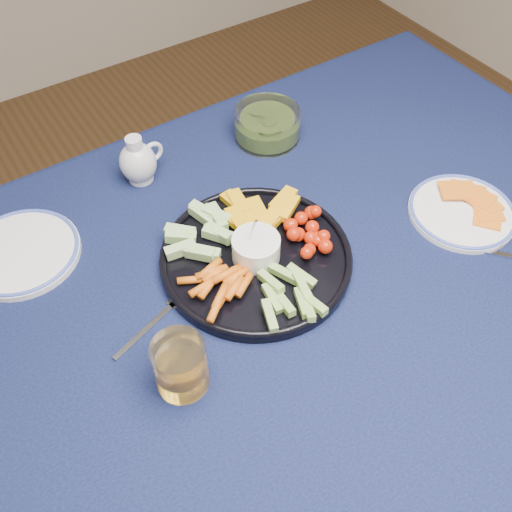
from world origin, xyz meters
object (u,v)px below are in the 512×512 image
creamer_pitcher (138,162)px  side_plate_extra (21,252)px  dining_table (251,351)px  cheese_plate (462,211)px  pickle_bowl (267,126)px  crudite_platter (255,255)px  juice_tumbler (181,368)px

creamer_pitcher → side_plate_extra: bearing=-166.0°
dining_table → cheese_plate: bearing=-1.8°
cheese_plate → side_plate_extra: 0.79m
pickle_bowl → cheese_plate: (0.17, -0.39, -0.02)m
creamer_pitcher → pickle_bowl: size_ratio=0.73×
creamer_pitcher → cheese_plate: bearing=-42.5°
creamer_pitcher → dining_table: bearing=-90.6°
pickle_bowl → side_plate_extra: bearing=-176.1°
creamer_pitcher → cheese_plate: 0.61m
side_plate_extra → dining_table: bearing=-52.5°
cheese_plate → dining_table: bearing=178.2°
pickle_bowl → creamer_pitcher: bearing=174.1°
creamer_pitcher → side_plate_extra: 0.27m
crudite_platter → dining_table: bearing=-126.3°
side_plate_extra → crudite_platter: bearing=-35.3°
dining_table → creamer_pitcher: (0.00, 0.40, 0.13)m
creamer_pitcher → side_plate_extra: (-0.26, -0.07, -0.03)m
dining_table → juice_tumbler: size_ratio=18.05×
crudite_platter → side_plate_extra: size_ratio=1.63×
cheese_plate → juice_tumbler: size_ratio=2.12×
creamer_pitcher → crudite_platter: bearing=-76.9°
dining_table → juice_tumbler: (-0.14, -0.03, 0.13)m
dining_table → side_plate_extra: bearing=127.5°
crudite_platter → pickle_bowl: size_ratio=2.41×
crudite_platter → cheese_plate: 0.40m
juice_tumbler → side_plate_extra: juice_tumbler is taller
dining_table → cheese_plate: 0.47m
juice_tumbler → pickle_bowl: bearing=43.9°
crudite_platter → creamer_pitcher: (-0.07, 0.30, 0.02)m
dining_table → side_plate_extra: (-0.26, 0.34, 0.10)m
cheese_plate → side_plate_extra: size_ratio=0.97×
dining_table → pickle_bowl: (0.28, 0.37, 0.12)m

